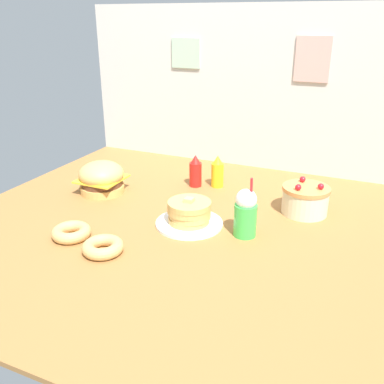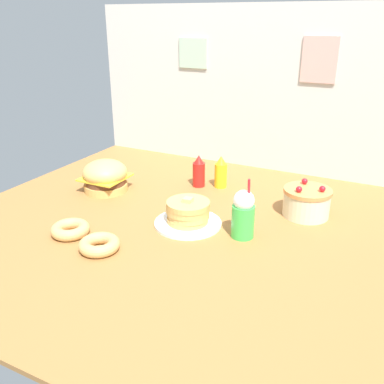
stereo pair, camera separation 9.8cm
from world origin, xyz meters
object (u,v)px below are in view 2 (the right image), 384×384
object	(u,v)px
donut_chocolate	(99,244)
donut_pink_glaze	(70,229)
pancake_stack	(188,214)
ketchup_bottle	(199,172)
mustard_bottle	(221,173)
layer_cake	(307,202)
burger	(105,176)
cream_soda_cup	(243,214)

from	to	relation	value
donut_chocolate	donut_pink_glaze	bearing A→B (deg)	165.58
pancake_stack	donut_chocolate	bearing A→B (deg)	-120.26
ketchup_bottle	mustard_bottle	bearing A→B (deg)	20.24
pancake_stack	mustard_bottle	xyz separation A→B (m)	(-0.05, 0.52, 0.03)
mustard_bottle	layer_cake	bearing A→B (deg)	-17.01
donut_chocolate	mustard_bottle	bearing A→B (deg)	79.34
burger	cream_soda_cup	world-z (taller)	cream_soda_cup
layer_cake	donut_chocolate	size ratio (longest dim) A/B	1.34
ketchup_bottle	mustard_bottle	world-z (taller)	same
cream_soda_cup	donut_pink_glaze	distance (m)	0.78
pancake_stack	layer_cake	xyz separation A→B (m)	(0.47, 0.35, 0.02)
layer_cake	donut_chocolate	xyz separation A→B (m)	(-0.70, -0.74, -0.04)
donut_pink_glaze	cream_soda_cup	bearing A→B (deg)	25.63
pancake_stack	donut_chocolate	distance (m)	0.44
burger	layer_cake	world-z (taller)	burger
pancake_stack	donut_chocolate	xyz separation A→B (m)	(-0.22, -0.38, -0.02)
burger	cream_soda_cup	size ratio (longest dim) A/B	0.88
ketchup_bottle	mustard_bottle	xyz separation A→B (m)	(0.12, 0.04, 0.00)
pancake_stack	donut_pink_glaze	size ratio (longest dim) A/B	1.83
mustard_bottle	burger	bearing A→B (deg)	-148.40
layer_cake	donut_pink_glaze	size ratio (longest dim) A/B	1.34
mustard_bottle	cream_soda_cup	world-z (taller)	cream_soda_cup
mustard_bottle	donut_chocolate	size ratio (longest dim) A/B	1.08
ketchup_bottle	mustard_bottle	distance (m)	0.13
burger	mustard_bottle	distance (m)	0.66
pancake_stack	layer_cake	bearing A→B (deg)	36.74
pancake_stack	cream_soda_cup	xyz separation A→B (m)	(0.27, 0.01, 0.06)
mustard_bottle	pancake_stack	bearing A→B (deg)	-84.00
burger	mustard_bottle	bearing A→B (deg)	31.60
burger	ketchup_bottle	size ratio (longest dim) A/B	1.33
cream_soda_cup	donut_chocolate	size ratio (longest dim) A/B	1.61
cream_soda_cup	donut_chocolate	distance (m)	0.64
ketchup_bottle	donut_chocolate	distance (m)	0.86
cream_soda_cup	pancake_stack	bearing A→B (deg)	-178.80
mustard_bottle	cream_soda_cup	xyz separation A→B (m)	(0.33, -0.51, 0.02)
burger	pancake_stack	bearing A→B (deg)	-15.65
pancake_stack	donut_pink_glaze	world-z (taller)	pancake_stack
donut_chocolate	layer_cake	bearing A→B (deg)	46.57
ketchup_bottle	cream_soda_cup	bearing A→B (deg)	-46.36
layer_cake	mustard_bottle	size ratio (longest dim) A/B	1.25
donut_pink_glaze	donut_chocolate	xyz separation A→B (m)	(0.21, -0.05, 0.00)
ketchup_bottle	cream_soda_cup	world-z (taller)	cream_soda_cup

